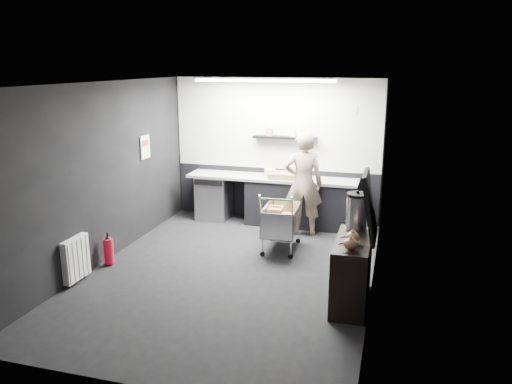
# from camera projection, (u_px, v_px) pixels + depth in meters

# --- Properties ---
(floor) EXTENTS (5.50, 5.50, 0.00)m
(floor) POSITION_uv_depth(u_px,v_px,m) (231.00, 272.00, 7.27)
(floor) COLOR black
(floor) RESTS_ON ground
(ceiling) EXTENTS (5.50, 5.50, 0.00)m
(ceiling) POSITION_uv_depth(u_px,v_px,m) (228.00, 83.00, 6.59)
(ceiling) COLOR silver
(ceiling) RESTS_ON wall_back
(wall_back) EXTENTS (5.50, 0.00, 5.50)m
(wall_back) POSITION_uv_depth(u_px,v_px,m) (276.00, 150.00, 9.49)
(wall_back) COLOR black
(wall_back) RESTS_ON floor
(wall_front) EXTENTS (5.50, 0.00, 5.50)m
(wall_front) POSITION_uv_depth(u_px,v_px,m) (129.00, 252.00, 4.37)
(wall_front) COLOR black
(wall_front) RESTS_ON floor
(wall_left) EXTENTS (0.00, 5.50, 5.50)m
(wall_left) POSITION_uv_depth(u_px,v_px,m) (103.00, 174.00, 7.45)
(wall_left) COLOR black
(wall_left) RESTS_ON floor
(wall_right) EXTENTS (0.00, 5.50, 5.50)m
(wall_right) POSITION_uv_depth(u_px,v_px,m) (377.00, 192.00, 6.40)
(wall_right) COLOR black
(wall_right) RESTS_ON floor
(kitchen_wall_panel) EXTENTS (3.95, 0.02, 1.70)m
(kitchen_wall_panel) POSITION_uv_depth(u_px,v_px,m) (276.00, 124.00, 9.34)
(kitchen_wall_panel) COLOR silver
(kitchen_wall_panel) RESTS_ON wall_back
(dado_panel) EXTENTS (3.95, 0.02, 1.00)m
(dado_panel) POSITION_uv_depth(u_px,v_px,m) (275.00, 193.00, 9.68)
(dado_panel) COLOR black
(dado_panel) RESTS_ON wall_back
(floating_shelf) EXTENTS (1.20, 0.22, 0.04)m
(floating_shelf) POSITION_uv_depth(u_px,v_px,m) (285.00, 137.00, 9.25)
(floating_shelf) COLOR black
(floating_shelf) RESTS_ON wall_back
(wall_clock) EXTENTS (0.20, 0.03, 0.20)m
(wall_clock) POSITION_uv_depth(u_px,v_px,m) (352.00, 110.00, 8.89)
(wall_clock) COLOR silver
(wall_clock) RESTS_ON wall_back
(poster) EXTENTS (0.02, 0.30, 0.40)m
(poster) POSITION_uv_depth(u_px,v_px,m) (145.00, 147.00, 8.61)
(poster) COLOR white
(poster) RESTS_ON wall_left
(poster_red_band) EXTENTS (0.02, 0.22, 0.10)m
(poster_red_band) POSITION_uv_depth(u_px,v_px,m) (145.00, 143.00, 8.59)
(poster_red_band) COLOR red
(poster_red_band) RESTS_ON poster
(radiator) EXTENTS (0.10, 0.50, 0.60)m
(radiator) POSITION_uv_depth(u_px,v_px,m) (76.00, 259.00, 6.85)
(radiator) COLOR silver
(radiator) RESTS_ON wall_left
(ceiling_strip) EXTENTS (2.40, 0.20, 0.04)m
(ceiling_strip) POSITION_uv_depth(u_px,v_px,m) (264.00, 81.00, 8.32)
(ceiling_strip) COLOR white
(ceiling_strip) RESTS_ON ceiling
(prep_counter) EXTENTS (3.20, 0.61, 0.90)m
(prep_counter) POSITION_uv_depth(u_px,v_px,m) (278.00, 200.00, 9.37)
(prep_counter) COLOR black
(prep_counter) RESTS_ON floor
(person) EXTENTS (0.73, 0.53, 1.84)m
(person) POSITION_uv_depth(u_px,v_px,m) (303.00, 184.00, 8.69)
(person) COLOR beige
(person) RESTS_ON floor
(shopping_cart) EXTENTS (0.56, 0.91, 0.98)m
(shopping_cart) POSITION_uv_depth(u_px,v_px,m) (281.00, 222.00, 8.06)
(shopping_cart) COLOR silver
(shopping_cart) RESTS_ON floor
(sideboard) EXTENTS (0.48, 1.13, 1.70)m
(sideboard) POSITION_uv_depth(u_px,v_px,m) (353.00, 262.00, 6.24)
(sideboard) COLOR black
(sideboard) RESTS_ON floor
(fire_extinguisher) EXTENTS (0.15, 0.15, 0.48)m
(fire_extinguisher) POSITION_uv_depth(u_px,v_px,m) (109.00, 250.00, 7.48)
(fire_extinguisher) COLOR red
(fire_extinguisher) RESTS_ON floor
(cardboard_box) EXTENTS (0.54, 0.41, 0.11)m
(cardboard_box) POSITION_uv_depth(u_px,v_px,m) (284.00, 175.00, 9.17)
(cardboard_box) COLOR olive
(cardboard_box) RESTS_ON prep_counter
(pink_tub) EXTENTS (0.22, 0.22, 0.22)m
(pink_tub) POSITION_uv_depth(u_px,v_px,m) (291.00, 172.00, 9.17)
(pink_tub) COLOR white
(pink_tub) RESTS_ON prep_counter
(white_container) EXTENTS (0.22, 0.20, 0.16)m
(white_container) POSITION_uv_depth(u_px,v_px,m) (270.00, 173.00, 9.23)
(white_container) COLOR silver
(white_container) RESTS_ON prep_counter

